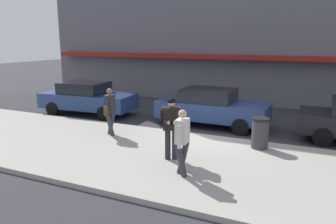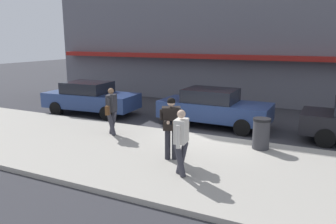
{
  "view_description": "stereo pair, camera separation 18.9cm",
  "coord_description": "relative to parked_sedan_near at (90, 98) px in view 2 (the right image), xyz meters",
  "views": [
    {
      "loc": [
        3.29,
        -11.16,
        3.51
      ],
      "look_at": [
        -0.51,
        -2.9,
        1.49
      ],
      "focal_mm": 35.0,
      "sensor_mm": 36.0,
      "label": 1
    },
    {
      "loc": [
        3.46,
        -11.08,
        3.51
      ],
      "look_at": [
        -0.51,
        -2.9,
        1.49
      ],
      "focal_mm": 35.0,
      "sensor_mm": 36.0,
      "label": 2
    }
  ],
  "objects": [
    {
      "name": "trash_bin",
      "position": [
        8.41,
        -2.12,
        -0.16
      ],
      "size": [
        0.55,
        0.55,
        0.98
      ],
      "color": "#38383D",
      "rests_on": "sidewalk"
    },
    {
      "name": "pedestrian_in_light_coat",
      "position": [
        6.98,
        -5.11,
        0.32
      ],
      "size": [
        0.36,
        0.6,
        1.7
      ],
      "color": "#33333D",
      "rests_on": "sidewalk"
    },
    {
      "name": "curb_paint_line",
      "position": [
        7.63,
        -1.13,
        -0.79
      ],
      "size": [
        28.0,
        0.12,
        0.01
      ],
      "primitive_type": "cube",
      "color": "silver",
      "rests_on": "ground"
    },
    {
      "name": "parked_sedan_near",
      "position": [
        0.0,
        0.0,
        0.0
      ],
      "size": [
        4.61,
        2.16,
        1.54
      ],
      "color": "navy",
      "rests_on": "ground"
    },
    {
      "name": "man_texting_on_phone",
      "position": [
        6.28,
        -4.21,
        0.46
      ],
      "size": [
        0.62,
        0.65,
        1.81
      ],
      "color": "#23232B",
      "rests_on": "sidewalk"
    },
    {
      "name": "pedestrian_with_bag",
      "position": [
        3.29,
        -2.88,
        0.32
      ],
      "size": [
        0.4,
        0.72,
        1.7
      ],
      "color": "#33333D",
      "rests_on": "sidewalk"
    },
    {
      "name": "parked_sedan_mid",
      "position": [
        6.03,
        0.39,
        0.0
      ],
      "size": [
        4.54,
        2.0,
        1.54
      ],
      "color": "navy",
      "rests_on": "ground"
    },
    {
      "name": "ground_plane",
      "position": [
        6.63,
        -1.18,
        -0.79
      ],
      "size": [
        80.0,
        80.0,
        0.0
      ],
      "primitive_type": "plane",
      "color": "#333338"
    },
    {
      "name": "sidewalk",
      "position": [
        7.63,
        -4.03,
        -0.72
      ],
      "size": [
        32.0,
        5.3,
        0.14
      ],
      "primitive_type": "cube",
      "color": "#A8A399",
      "rests_on": "ground"
    }
  ]
}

